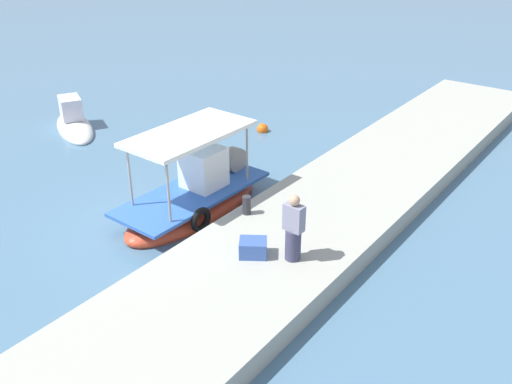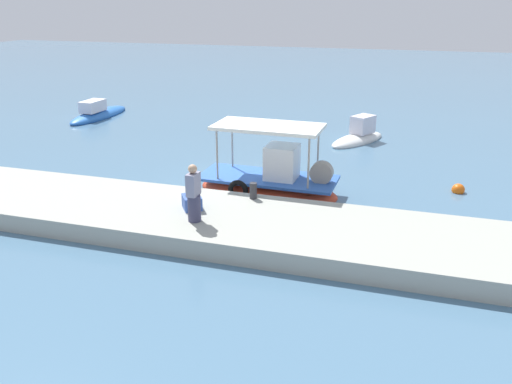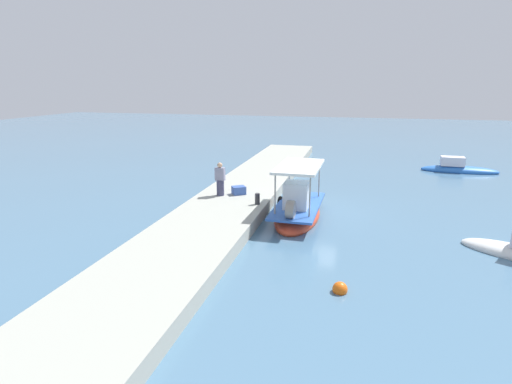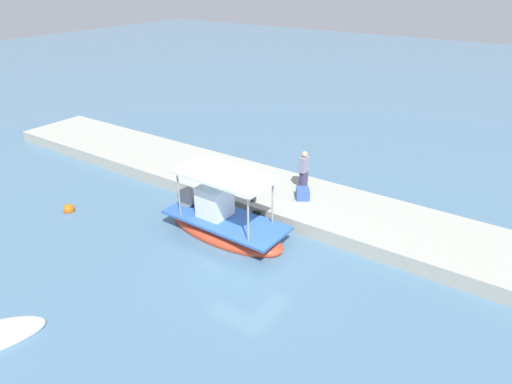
{
  "view_description": "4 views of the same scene",
  "coord_description": "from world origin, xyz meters",
  "px_view_note": "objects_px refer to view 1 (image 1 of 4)",
  "views": [
    {
      "loc": [
        -9.5,
        -11.15,
        8.46
      ],
      "look_at": [
        2.02,
        -2.54,
        1.07
      ],
      "focal_mm": 40.11,
      "sensor_mm": 36.0,
      "label": 1
    },
    {
      "loc": [
        6.38,
        -17.98,
        6.8
      ],
      "look_at": [
        1.67,
        -2.66,
        0.86
      ],
      "focal_mm": 36.85,
      "sensor_mm": 36.0,
      "label": 2
    },
    {
      "loc": [
        19.83,
        2.01,
        6.29
      ],
      "look_at": [
        1.53,
        -2.63,
        1.2
      ],
      "focal_mm": 28.37,
      "sensor_mm": 36.0,
      "label": 3
    },
    {
      "loc": [
        -8.11,
        11.37,
        9.44
      ],
      "look_at": [
        1.18,
        -2.21,
        1.26
      ],
      "focal_mm": 31.96,
      "sensor_mm": 36.0,
      "label": 4
    }
  ],
  "objects_px": {
    "mooring_bollard": "(247,205)",
    "cargo_crate": "(253,248)",
    "marker_buoy": "(263,129)",
    "moored_boat_near": "(74,124)",
    "main_fishing_boat": "(195,197)",
    "fisherman_near_bollard": "(293,231)"
  },
  "relations": [
    {
      "from": "fisherman_near_bollard",
      "to": "mooring_bollard",
      "type": "height_order",
      "value": "fisherman_near_bollard"
    },
    {
      "from": "cargo_crate",
      "to": "marker_buoy",
      "type": "height_order",
      "value": "cargo_crate"
    },
    {
      "from": "main_fishing_boat",
      "to": "marker_buoy",
      "type": "relative_size",
      "value": 10.98
    },
    {
      "from": "main_fishing_boat",
      "to": "cargo_crate",
      "type": "relative_size",
      "value": 7.75
    },
    {
      "from": "fisherman_near_bollard",
      "to": "cargo_crate",
      "type": "bearing_deg",
      "value": 118.06
    },
    {
      "from": "mooring_bollard",
      "to": "cargo_crate",
      "type": "bearing_deg",
      "value": -138.11
    },
    {
      "from": "main_fishing_boat",
      "to": "mooring_bollard",
      "type": "relative_size",
      "value": 9.65
    },
    {
      "from": "fisherman_near_bollard",
      "to": "cargo_crate",
      "type": "xyz_separation_m",
      "value": [
        -0.46,
        0.87,
        -0.58
      ]
    },
    {
      "from": "cargo_crate",
      "to": "marker_buoy",
      "type": "bearing_deg",
      "value": 34.86
    },
    {
      "from": "marker_buoy",
      "to": "moored_boat_near",
      "type": "xyz_separation_m",
      "value": [
        -4.43,
        6.38,
        0.12
      ]
    },
    {
      "from": "fisherman_near_bollard",
      "to": "marker_buoy",
      "type": "bearing_deg",
      "value": 40.36
    },
    {
      "from": "mooring_bollard",
      "to": "moored_boat_near",
      "type": "distance_m",
      "value": 10.94
    },
    {
      "from": "main_fishing_boat",
      "to": "mooring_bollard",
      "type": "height_order",
      "value": "main_fishing_boat"
    },
    {
      "from": "mooring_bollard",
      "to": "fisherman_near_bollard",
      "type": "bearing_deg",
      "value": -115.96
    },
    {
      "from": "fisherman_near_bollard",
      "to": "cargo_crate",
      "type": "relative_size",
      "value": 2.6
    },
    {
      "from": "moored_boat_near",
      "to": "main_fishing_boat",
      "type": "bearing_deg",
      "value": -104.12
    },
    {
      "from": "fisherman_near_bollard",
      "to": "main_fishing_boat",
      "type": "bearing_deg",
      "value": 75.11
    },
    {
      "from": "main_fishing_boat",
      "to": "moored_boat_near",
      "type": "distance_m",
      "value": 8.99
    },
    {
      "from": "main_fishing_boat",
      "to": "fisherman_near_bollard",
      "type": "height_order",
      "value": "main_fishing_boat"
    },
    {
      "from": "main_fishing_boat",
      "to": "cargo_crate",
      "type": "height_order",
      "value": "main_fishing_boat"
    },
    {
      "from": "main_fishing_boat",
      "to": "fisherman_near_bollard",
      "type": "distance_m",
      "value": 4.5
    },
    {
      "from": "mooring_bollard",
      "to": "main_fishing_boat",
      "type": "bearing_deg",
      "value": 89.33
    }
  ]
}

